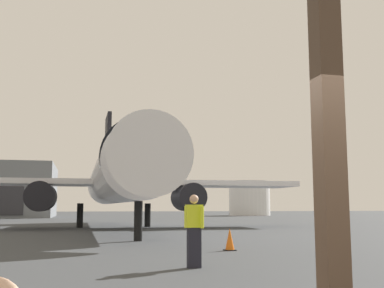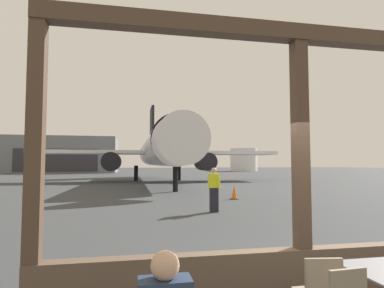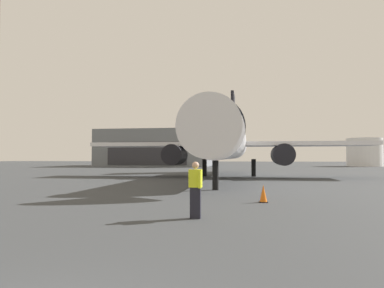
{
  "view_description": "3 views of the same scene",
  "coord_description": "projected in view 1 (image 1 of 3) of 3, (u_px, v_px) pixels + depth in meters",
  "views": [
    {
      "loc": [
        -1.96,
        -3.47,
        1.45
      ],
      "look_at": [
        3.11,
        18.07,
        4.37
      ],
      "focal_mm": 44.57,
      "sensor_mm": 36.0,
      "label": 1
    },
    {
      "loc": [
        -2.48,
        -4.31,
        1.9
      ],
      "look_at": [
        2.11,
        19.39,
        3.4
      ],
      "focal_mm": 29.67,
      "sensor_mm": 36.0,
      "label": 2
    },
    {
      "loc": [
        2.35,
        -2.73,
        1.88
      ],
      "look_at": [
        -0.89,
        17.42,
        2.66
      ],
      "focal_mm": 32.43,
      "sensor_mm": 36.0,
      "label": 3
    }
  ],
  "objects": [
    {
      "name": "ground_crew_worker",
      "position": [
        194.0,
        230.0,
        11.47
      ],
      "size": [
        0.4,
        0.46,
        1.74
      ],
      "color": "black",
      "rests_on": "ground"
    },
    {
      "name": "airplane",
      "position": [
        118.0,
        178.0,
        31.94
      ],
      "size": [
        26.02,
        30.59,
        10.1
      ],
      "color": "silver",
      "rests_on": "ground"
    },
    {
      "name": "window_frame",
      "position": [
        331.0,
        213.0,
        3.78
      ],
      "size": [
        7.54,
        0.24,
        3.98
      ],
      "color": "brown",
      "rests_on": "ground"
    },
    {
      "name": "traffic_cone",
      "position": [
        230.0,
        240.0,
        15.91
      ],
      "size": [
        0.36,
        0.36,
        0.74
      ],
      "color": "orange",
      "rests_on": "ground"
    },
    {
      "name": "ground_plane",
      "position": [
        101.0,
        223.0,
        42.2
      ],
      "size": [
        220.0,
        220.0,
        0.0
      ],
      "primitive_type": "plane",
      "color": "#383A3D"
    },
    {
      "name": "fuel_storage_tank",
      "position": [
        249.0,
        198.0,
        80.43
      ],
      "size": [
        6.87,
        6.87,
        5.77
      ],
      "primitive_type": "cylinder",
      "color": "white",
      "rests_on": "ground"
    }
  ]
}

